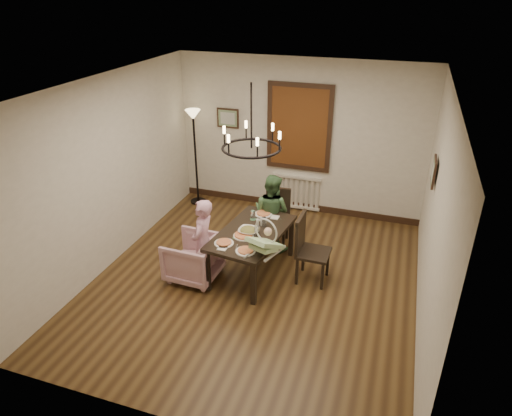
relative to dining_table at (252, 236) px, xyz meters
The scene contains 17 objects.
room_shell 0.82m from the dining_table, 53.53° to the left, with size 4.51×5.00×2.81m.
dining_table is the anchor object (origin of this frame).
chair_far 0.95m from the dining_table, 84.29° to the left, with size 0.40×0.40×0.92m, color black, non-canonical shape.
chair_right 0.91m from the dining_table, ahead, with size 0.45×0.45×1.03m, color black, non-canonical shape.
armchair 0.91m from the dining_table, 152.25° to the right, with size 0.70×0.72×0.66m, color #D6A4B4.
elderly_woman 0.73m from the dining_table, 141.73° to the right, with size 0.39×0.26×1.08m, color #C78CA6.
seated_man 0.78m from the dining_table, 85.27° to the left, with size 0.51×0.40×1.05m, color #436B40.
baby_bouncer 0.65m from the dining_table, 54.54° to the right, with size 0.38×0.51×0.33m, color #A8CE8E, non-canonical shape.
salad_bowl 0.15m from the dining_table, 114.29° to the right, with size 0.33×0.33×0.08m, color white.
pizza_platter 0.22m from the dining_table, 108.73° to the right, with size 0.29×0.29×0.04m, color tan.
drinking_glass 0.20m from the dining_table, 37.89° to the right, with size 0.07×0.07×0.14m, color silver.
window_blinds 2.46m from the dining_table, 87.05° to the left, with size 1.00×0.03×1.40m, color brown.
radiator 2.29m from the dining_table, 87.07° to the left, with size 0.92×0.12×0.62m, color silver, non-canonical shape.
picture_back 2.78m from the dining_table, 118.65° to the left, with size 0.42×0.03×0.36m, color black.
picture_right 2.64m from the dining_table, 16.50° to the left, with size 0.42×0.03×0.36m, color black.
floor_lamp 2.65m from the dining_table, 132.62° to the left, with size 0.30×0.30×1.80m, color black, non-canonical shape.
chandelier 1.34m from the dining_table, 135.00° to the left, with size 0.80×0.80×0.04m, color black.
Camera 1 is at (1.74, -5.19, 3.93)m, focal length 32.00 mm.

